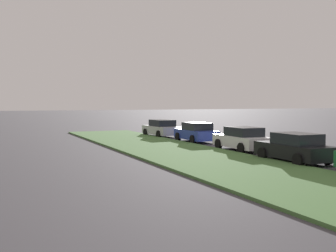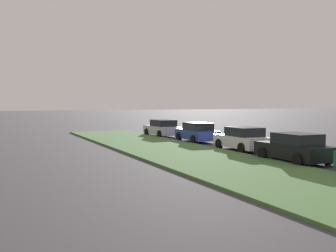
# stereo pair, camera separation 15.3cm
# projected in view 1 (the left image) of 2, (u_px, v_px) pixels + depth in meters

# --- Properties ---
(grass_median) EXTENTS (60.00, 6.00, 0.12)m
(grass_median) POSITION_uv_depth(u_px,v_px,m) (323.00, 190.00, 13.95)
(grass_median) COLOR #477238
(grass_median) RESTS_ON ground
(parked_car_black) EXTENTS (4.31, 2.04, 1.47)m
(parked_car_black) POSITION_uv_depth(u_px,v_px,m) (295.00, 148.00, 20.69)
(parked_car_black) COLOR black
(parked_car_black) RESTS_ON ground
(parked_car_white) EXTENTS (4.34, 2.10, 1.47)m
(parked_car_white) POSITION_uv_depth(u_px,v_px,m) (242.00, 139.00, 25.64)
(parked_car_white) COLOR silver
(parked_car_white) RESTS_ON ground
(parked_car_blue) EXTENTS (4.36, 2.13, 1.47)m
(parked_car_blue) POSITION_uv_depth(u_px,v_px,m) (196.00, 132.00, 31.22)
(parked_car_blue) COLOR #23389E
(parked_car_blue) RESTS_ON ground
(parked_car_silver) EXTENTS (4.39, 2.20, 1.47)m
(parked_car_silver) POSITION_uv_depth(u_px,v_px,m) (161.00, 128.00, 36.08)
(parked_car_silver) COLOR #B2B5BA
(parked_car_silver) RESTS_ON ground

